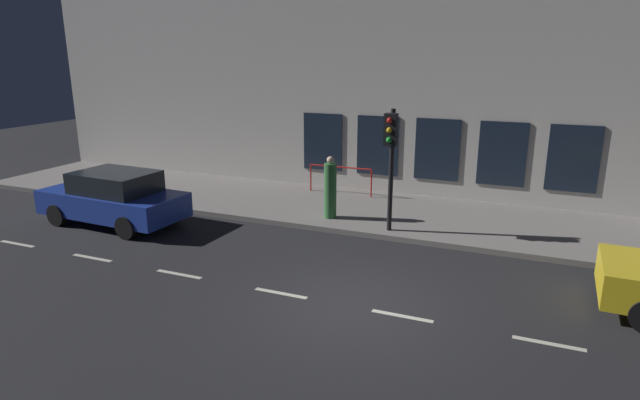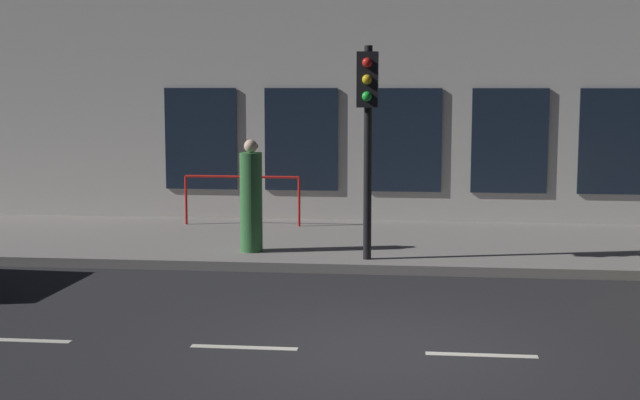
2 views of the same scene
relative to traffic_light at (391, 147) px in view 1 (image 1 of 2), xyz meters
The scene contains 8 objects.
ground_plane 5.03m from the traffic_light, behind, with size 60.00×60.00×0.00m, color #232326.
sidewalk 3.12m from the traffic_light, 14.53° to the right, with size 4.50×32.00×0.15m.
building_facade 4.61m from the traffic_light, ahead, with size 0.65×32.00×7.16m.
lane_centre_line 5.22m from the traffic_light, 161.01° to the right, with size 0.12×27.20×0.01m.
traffic_light is the anchor object (origin of this frame).
parked_car_1 8.17m from the traffic_light, 104.31° to the left, with size 2.12×4.42×1.58m.
pedestrian_0 2.51m from the traffic_light, 73.12° to the left, with size 0.38×0.38×1.85m.
red_railing 4.49m from the traffic_light, 38.61° to the left, with size 0.05×2.28×0.97m.
Camera 1 is at (-9.06, -3.05, 4.86)m, focal length 29.63 mm.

